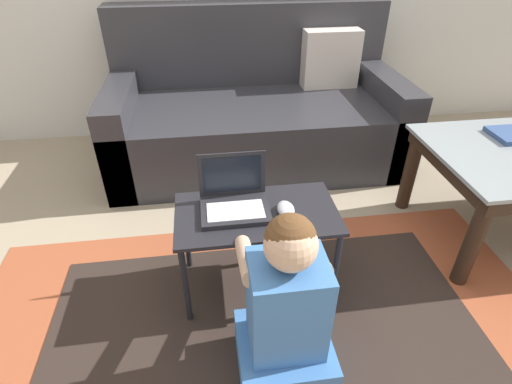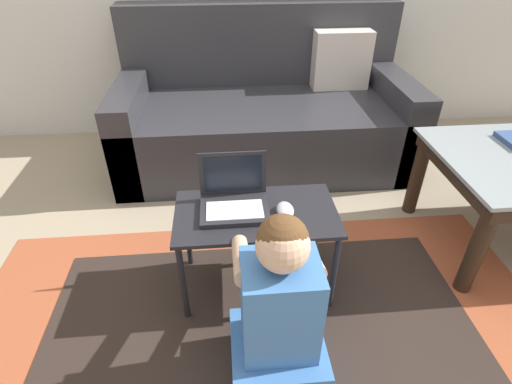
% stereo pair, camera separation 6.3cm
% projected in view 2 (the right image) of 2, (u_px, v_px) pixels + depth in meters
% --- Properties ---
extents(ground_plane, '(16.00, 16.00, 0.00)m').
position_uv_depth(ground_plane, '(260.00, 298.00, 1.70)').
color(ground_plane, gray).
extents(area_rug, '(2.33, 1.21, 0.01)m').
position_uv_depth(area_rug, '(261.00, 322.00, 1.60)').
color(area_rug, '#9E4C2D').
rests_on(area_rug, ground_plane).
extents(couch, '(1.79, 0.91, 0.91)m').
position_uv_depth(couch, '(265.00, 112.00, 2.59)').
color(couch, '#2D2D33').
rests_on(couch, ground_plane).
extents(laptop_desk, '(0.63, 0.35, 0.40)m').
position_uv_depth(laptop_desk, '(256.00, 222.00, 1.57)').
color(laptop_desk, black).
rests_on(laptop_desk, ground_plane).
extents(laptop, '(0.26, 0.20, 0.21)m').
position_uv_depth(laptop, '(234.00, 201.00, 1.54)').
color(laptop, '#232328').
rests_on(laptop, laptop_desk).
extents(computer_mouse, '(0.07, 0.10, 0.03)m').
position_uv_depth(computer_mouse, '(285.00, 210.00, 1.53)').
color(computer_mouse, '#B2B7C1').
rests_on(computer_mouse, laptop_desk).
extents(person_seated, '(0.31, 0.42, 0.68)m').
position_uv_depth(person_seated, '(279.00, 316.00, 1.27)').
color(person_seated, '#3D70B2').
rests_on(person_seated, ground_plane).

